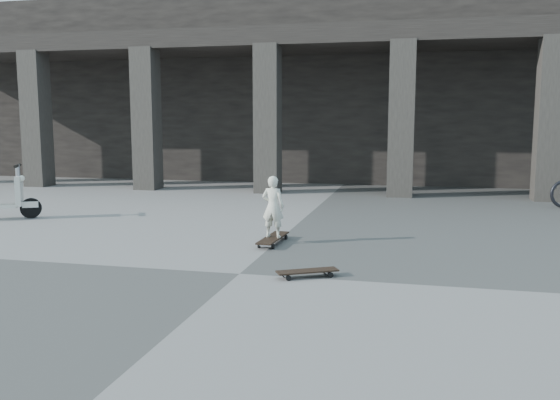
# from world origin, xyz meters

# --- Properties ---
(ground) EXTENTS (90.00, 90.00, 0.00)m
(ground) POSITION_xyz_m (0.00, 0.00, 0.00)
(ground) COLOR #474745
(ground) RESTS_ON ground
(colonnade) EXTENTS (28.00, 8.82, 6.00)m
(colonnade) POSITION_xyz_m (-0.00, 13.77, 3.03)
(colonnade) COLOR black
(colonnade) RESTS_ON ground
(longboard) EXTENTS (0.31, 1.09, 0.11)m
(longboard) POSITION_xyz_m (-0.03, 1.94, 0.09)
(longboard) COLOR black
(longboard) RESTS_ON ground
(skateboard_spare) EXTENTS (0.79, 0.56, 0.09)m
(skateboard_spare) POSITION_xyz_m (0.90, 0.03, 0.07)
(skateboard_spare) COLOR black
(skateboard_spare) RESTS_ON ground
(child) EXTENTS (0.38, 0.27, 1.00)m
(child) POSITION_xyz_m (-0.03, 1.94, 0.61)
(child) COLOR silver
(child) RESTS_ON longboard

